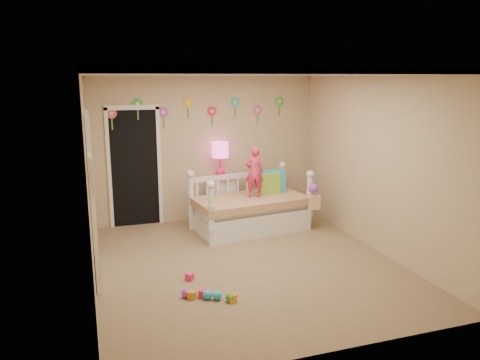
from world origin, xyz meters
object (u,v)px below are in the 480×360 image
object	(u,v)px
table_lamp	(220,154)
child	(254,172)
daybed	(250,200)
nightstand	(221,199)

from	to	relation	value
table_lamp	child	bearing A→B (deg)	-62.00
child	table_lamp	size ratio (longest dim) A/B	1.32
daybed	table_lamp	world-z (taller)	table_lamp
daybed	table_lamp	xyz separation A→B (m)	(-0.32, 0.69, 0.69)
daybed	table_lamp	size ratio (longest dim) A/B	2.89
daybed	child	size ratio (longest dim) A/B	2.19
nightstand	child	bearing A→B (deg)	-64.52
nightstand	table_lamp	world-z (taller)	table_lamp
child	nightstand	xyz separation A→B (m)	(-0.38, 0.71, -0.61)
nightstand	table_lamp	xyz separation A→B (m)	(0.00, 0.00, 0.81)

